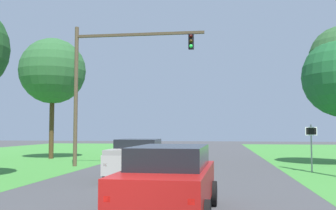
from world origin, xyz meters
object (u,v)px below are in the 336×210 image
Objects in this scene: keep_moving_sign at (311,142)px; extra_tree_2 at (53,71)px; red_suv_near at (170,178)px; traffic_light at (107,73)px; pickup_truck_lead at (139,158)px.

extra_tree_2 is (-17.71, 7.16, 5.21)m from keep_moving_sign.
red_suv_near is 2.00× the size of keep_moving_sign.
pickup_truck_lead is at bearing -59.44° from traffic_light.
pickup_truck_lead reaches higher than red_suv_near.
keep_moving_sign is at bearing -7.11° from traffic_light.
keep_moving_sign is at bearing 24.95° from pickup_truck_lead.
traffic_light is 3.45× the size of keep_moving_sign.
pickup_truck_lead is at bearing -155.05° from keep_moving_sign.
keep_moving_sign reaches higher than pickup_truck_lead.
pickup_truck_lead is 7.81m from traffic_light.
keep_moving_sign is (11.57, -1.44, -4.07)m from traffic_light.
extra_tree_2 reaches higher than traffic_light.
red_suv_near is at bearing -71.85° from pickup_truck_lead.
red_suv_near is 0.53× the size of extra_tree_2.
traffic_light is at bearing 120.56° from pickup_truck_lead.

